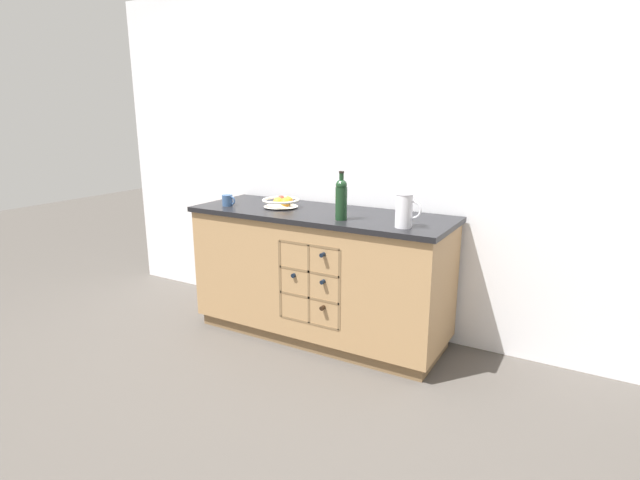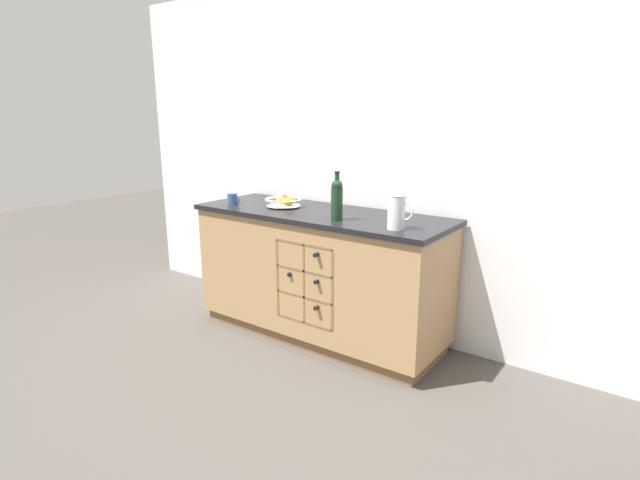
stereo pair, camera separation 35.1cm
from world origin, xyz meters
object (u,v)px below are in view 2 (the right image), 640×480
(fruit_bowl, at_px, (284,201))
(standing_wine_bottle, at_px, (337,199))
(white_pitcher, at_px, (397,211))
(ceramic_mug, at_px, (233,199))

(fruit_bowl, bearing_deg, standing_wine_bottle, -15.41)
(fruit_bowl, height_order, white_pitcher, white_pitcher)
(fruit_bowl, relative_size, ceramic_mug, 2.41)
(fruit_bowl, bearing_deg, white_pitcher, -9.40)
(fruit_bowl, xyz_separation_m, white_pitcher, (1.00, -0.17, 0.07))
(fruit_bowl, relative_size, standing_wine_bottle, 0.86)
(ceramic_mug, height_order, standing_wine_bottle, standing_wine_bottle)
(fruit_bowl, distance_m, standing_wine_bottle, 0.60)
(white_pitcher, xyz_separation_m, ceramic_mug, (-1.38, 0.03, -0.07))
(white_pitcher, height_order, ceramic_mug, white_pitcher)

